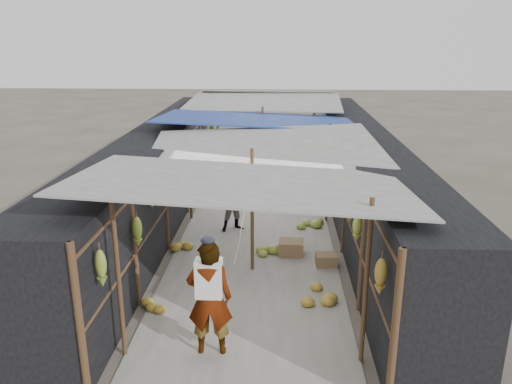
% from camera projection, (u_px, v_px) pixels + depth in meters
% --- Properties ---
extents(ground, '(80.00, 80.00, 0.00)m').
position_uv_depth(ground, '(242.00, 358.00, 7.61)').
color(ground, '#6B6356').
rests_on(ground, ground).
extents(aisle_slab, '(3.60, 16.00, 0.02)m').
position_uv_depth(aisle_slab, '(259.00, 213.00, 13.80)').
color(aisle_slab, '#9E998E').
rests_on(aisle_slab, ground).
extents(stall_left, '(1.40, 15.00, 2.30)m').
position_uv_depth(stall_left, '(160.00, 172.00, 13.58)').
color(stall_left, black).
rests_on(stall_left, ground).
extents(stall_right, '(1.40, 15.00, 2.30)m').
position_uv_depth(stall_right, '(360.00, 174.00, 13.34)').
color(stall_right, black).
rests_on(stall_right, ground).
extents(crate_near, '(0.57, 0.47, 0.33)m').
position_uv_depth(crate_near, '(291.00, 248.00, 11.15)').
color(crate_near, '#997D4E').
rests_on(crate_near, ground).
extents(crate_mid, '(0.46, 0.37, 0.27)m').
position_uv_depth(crate_mid, '(326.00, 260.00, 10.61)').
color(crate_mid, '#997D4E').
rests_on(crate_mid, ground).
extents(crate_back, '(0.48, 0.43, 0.25)m').
position_uv_depth(crate_back, '(241.00, 182.00, 16.30)').
color(crate_back, '#997D4E').
rests_on(crate_back, ground).
extents(black_basin, '(0.62, 0.62, 0.18)m').
position_uv_depth(black_basin, '(291.00, 189.00, 15.64)').
color(black_basin, black).
rests_on(black_basin, ground).
extents(vendor_elderly, '(0.70, 0.48, 1.87)m').
position_uv_depth(vendor_elderly, '(210.00, 298.00, 7.47)').
color(vendor_elderly, white).
rests_on(vendor_elderly, ground).
extents(shopper_blue, '(0.89, 0.81, 1.50)m').
position_uv_depth(shopper_blue, '(236.00, 202.00, 12.37)').
color(shopper_blue, '#2156A5').
rests_on(shopper_blue, ground).
extents(vendor_seated, '(0.47, 0.68, 0.96)m').
position_uv_depth(vendor_seated, '(285.00, 191.00, 14.14)').
color(vendor_seated, '#4D4943').
rests_on(vendor_seated, ground).
extents(market_canopy, '(5.62, 15.20, 2.77)m').
position_uv_depth(market_canopy, '(261.00, 125.00, 13.40)').
color(market_canopy, brown).
rests_on(market_canopy, ground).
extents(hanging_bananas, '(3.96, 14.24, 0.84)m').
position_uv_depth(hanging_bananas, '(265.00, 154.00, 13.40)').
color(hanging_bananas, olive).
rests_on(hanging_bananas, ground).
extents(floor_bananas, '(3.98, 10.38, 0.34)m').
position_uv_depth(floor_bananas, '(259.00, 210.00, 13.65)').
color(floor_bananas, olive).
rests_on(floor_bananas, ground).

